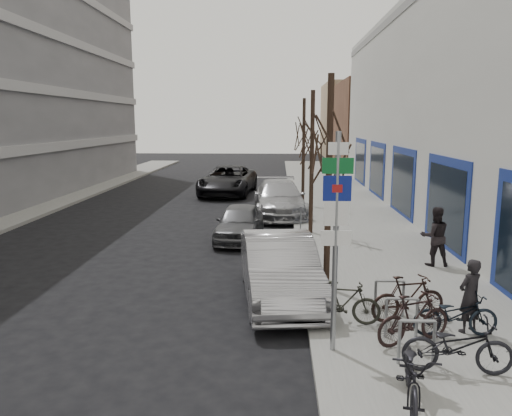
# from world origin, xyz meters

# --- Properties ---
(ground) EXTENTS (120.00, 120.00, 0.00)m
(ground) POSITION_xyz_m (0.00, 0.00, 0.00)
(ground) COLOR black
(ground) RESTS_ON ground
(sidewalk_east) EXTENTS (5.00, 70.00, 0.15)m
(sidewalk_east) POSITION_xyz_m (4.50, 10.00, 0.07)
(sidewalk_east) COLOR slate
(sidewalk_east) RESTS_ON ground
(brick_building_far) EXTENTS (12.00, 14.00, 8.00)m
(brick_building_far) POSITION_xyz_m (13.00, 40.00, 4.00)
(brick_building_far) COLOR brown
(brick_building_far) RESTS_ON ground
(tan_building_far) EXTENTS (13.00, 12.00, 9.00)m
(tan_building_far) POSITION_xyz_m (13.50, 55.00, 4.50)
(tan_building_far) COLOR #937A5B
(tan_building_far) RESTS_ON ground
(highway_sign_pole) EXTENTS (0.55, 0.10, 4.20)m
(highway_sign_pole) POSITION_xyz_m (2.40, -0.01, 2.46)
(highway_sign_pole) COLOR gray
(highway_sign_pole) RESTS_ON ground
(bike_rack) EXTENTS (0.66, 2.26, 0.83)m
(bike_rack) POSITION_xyz_m (3.80, 0.60, 0.66)
(bike_rack) COLOR gray
(bike_rack) RESTS_ON sidewalk_east
(tree_near) EXTENTS (1.80, 1.80, 5.50)m
(tree_near) POSITION_xyz_m (2.60, 3.50, 4.10)
(tree_near) COLOR black
(tree_near) RESTS_ON ground
(tree_mid) EXTENTS (1.80, 1.80, 5.50)m
(tree_mid) POSITION_xyz_m (2.60, 10.00, 4.10)
(tree_mid) COLOR black
(tree_mid) RESTS_ON ground
(tree_far) EXTENTS (1.80, 1.80, 5.50)m
(tree_far) POSITION_xyz_m (2.60, 16.50, 4.10)
(tree_far) COLOR black
(tree_far) RESTS_ON ground
(meter_front) EXTENTS (0.10, 0.08, 1.27)m
(meter_front) POSITION_xyz_m (2.15, 3.00, 0.92)
(meter_front) COLOR gray
(meter_front) RESTS_ON sidewalk_east
(meter_mid) EXTENTS (0.10, 0.08, 1.27)m
(meter_mid) POSITION_xyz_m (2.15, 8.50, 0.92)
(meter_mid) COLOR gray
(meter_mid) RESTS_ON sidewalk_east
(meter_back) EXTENTS (0.10, 0.08, 1.27)m
(meter_back) POSITION_xyz_m (2.15, 14.00, 0.92)
(meter_back) COLOR gray
(meter_back) RESTS_ON sidewalk_east
(bike_near_left) EXTENTS (0.91, 1.95, 1.15)m
(bike_near_left) POSITION_xyz_m (3.38, -1.83, 0.72)
(bike_near_left) COLOR black
(bike_near_left) RESTS_ON sidewalk_east
(bike_near_right) EXTENTS (1.73, 1.16, 1.02)m
(bike_near_right) POSITION_xyz_m (3.97, 0.34, 0.66)
(bike_near_right) COLOR black
(bike_near_right) RESTS_ON sidewalk_east
(bike_mid_curb) EXTENTS (1.71, 0.61, 1.03)m
(bike_mid_curb) POSITION_xyz_m (4.89, 0.73, 0.67)
(bike_mid_curb) COLOR black
(bike_mid_curb) RESTS_ON sidewalk_east
(bike_mid_inner) EXTENTS (1.60, 0.66, 0.94)m
(bike_mid_inner) POSITION_xyz_m (2.75, 1.24, 0.62)
(bike_mid_inner) COLOR black
(bike_mid_inner) RESTS_ON sidewalk_east
(bike_far_curb) EXTENTS (1.87, 0.71, 1.12)m
(bike_far_curb) POSITION_xyz_m (4.41, -0.77, 0.71)
(bike_far_curb) COLOR black
(bike_far_curb) RESTS_ON sidewalk_east
(bike_far_inner) EXTENTS (1.77, 0.91, 1.03)m
(bike_far_inner) POSITION_xyz_m (4.14, 1.45, 0.66)
(bike_far_inner) COLOR black
(bike_far_inner) RESTS_ON sidewalk_east
(parked_car_front) EXTENTS (2.28, 5.02, 1.60)m
(parked_car_front) POSITION_xyz_m (1.40, 3.05, 0.80)
(parked_car_front) COLOR #A1A0A5
(parked_car_front) RESTS_ON ground
(parked_car_mid) EXTENTS (1.80, 3.99, 1.33)m
(parked_car_mid) POSITION_xyz_m (-0.07, 9.27, 0.67)
(parked_car_mid) COLOR #525257
(parked_car_mid) RESTS_ON ground
(parked_car_back) EXTENTS (2.71, 5.77, 1.63)m
(parked_car_back) POSITION_xyz_m (1.40, 14.25, 0.81)
(parked_car_back) COLOR #A4A4A9
(parked_car_back) RESTS_ON ground
(lane_car) EXTENTS (3.41, 6.43, 1.72)m
(lane_car) POSITION_xyz_m (-1.71, 21.00, 0.86)
(lane_car) COLOR black
(lane_car) RESTS_ON ground
(pedestrian_near) EXTENTS (0.66, 0.59, 1.52)m
(pedestrian_near) POSITION_xyz_m (5.22, 0.94, 0.91)
(pedestrian_near) COLOR black
(pedestrian_near) RESTS_ON sidewalk_east
(pedestrian_far) EXTENTS (0.67, 0.47, 1.78)m
(pedestrian_far) POSITION_xyz_m (5.98, 5.74, 1.04)
(pedestrian_far) COLOR black
(pedestrian_far) RESTS_ON sidewalk_east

